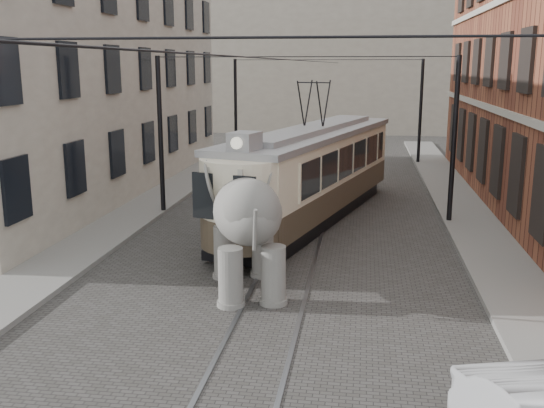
# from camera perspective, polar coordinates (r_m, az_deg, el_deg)

# --- Properties ---
(ground) EXTENTS (120.00, 120.00, 0.00)m
(ground) POSITION_cam_1_polar(r_m,az_deg,el_deg) (17.66, 1.39, -6.04)
(ground) COLOR #403D3B
(tram_rails) EXTENTS (1.54, 80.00, 0.02)m
(tram_rails) POSITION_cam_1_polar(r_m,az_deg,el_deg) (17.66, 1.39, -6.01)
(tram_rails) COLOR slate
(tram_rails) RESTS_ON ground
(sidewalk_right) EXTENTS (2.00, 60.00, 0.15)m
(sidewalk_right) POSITION_cam_1_polar(r_m,az_deg,el_deg) (17.96, 20.87, -6.33)
(sidewalk_right) COLOR slate
(sidewalk_right) RESTS_ON ground
(sidewalk_left) EXTENTS (2.00, 60.00, 0.15)m
(sidewalk_left) POSITION_cam_1_polar(r_m,az_deg,el_deg) (19.49, -18.00, -4.64)
(sidewalk_left) COLOR slate
(sidewalk_left) RESTS_ON ground
(stucco_building) EXTENTS (7.00, 24.00, 10.00)m
(stucco_building) POSITION_cam_1_polar(r_m,az_deg,el_deg) (29.63, -17.98, 10.79)
(stucco_building) COLOR gray
(stucco_building) RESTS_ON ground
(distant_block) EXTENTS (28.00, 10.00, 14.00)m
(distant_block) POSITION_cam_1_polar(r_m,az_deg,el_deg) (56.66, 6.58, 13.95)
(distant_block) COLOR gray
(distant_block) RESTS_ON ground
(catenary) EXTENTS (11.00, 30.20, 6.00)m
(catenary) POSITION_cam_1_polar(r_m,az_deg,el_deg) (21.88, 2.53, 5.67)
(catenary) COLOR black
(catenary) RESTS_ON ground
(tram) EXTENTS (5.93, 13.08, 5.09)m
(tram) POSITION_cam_1_polar(r_m,az_deg,el_deg) (22.93, 3.81, 4.83)
(tram) COLOR beige
(tram) RESTS_ON ground
(elephant) EXTENTS (4.27, 5.86, 3.22)m
(elephant) POSITION_cam_1_polar(r_m,az_deg,el_deg) (15.66, -2.27, -2.36)
(elephant) COLOR slate
(elephant) RESTS_ON ground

